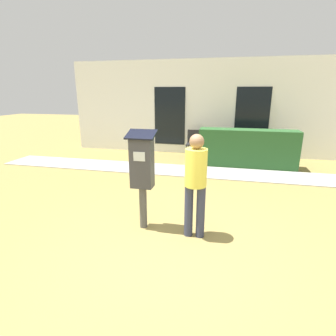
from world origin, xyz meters
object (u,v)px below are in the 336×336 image
object	(u,v)px
outdoor_chair_left	(193,141)
parking_meter	(142,168)
outdoor_chair_middle	(229,142)
person_standing	(196,179)

from	to	relation	value
outdoor_chair_left	parking_meter	bearing A→B (deg)	-109.98
parking_meter	outdoor_chair_middle	xyz separation A→B (m)	(1.32, 5.16, -0.49)
parking_meter	outdoor_chair_left	world-z (taller)	parking_meter
parking_meter	outdoor_chair_middle	size ratio (longest dim) A/B	1.77
outdoor_chair_left	outdoor_chair_middle	xyz separation A→B (m)	(1.19, 0.08, 0.00)
outdoor_chair_left	person_standing	bearing A→B (deg)	-100.66
person_standing	outdoor_chair_left	bearing A→B (deg)	74.75
outdoor_chair_middle	parking_meter	bearing A→B (deg)	-88.44
person_standing	parking_meter	bearing A→B (deg)	150.93
parking_meter	outdoor_chair_left	distance (m)	5.11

